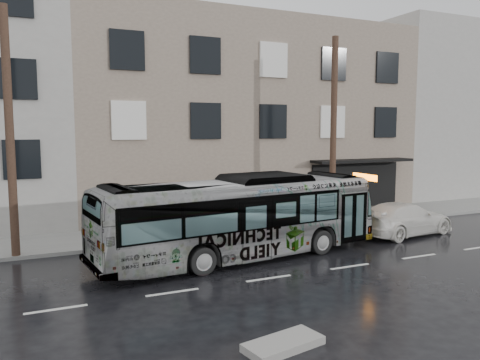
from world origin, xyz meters
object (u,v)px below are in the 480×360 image
object	(u,v)px
utility_pole_front	(333,132)
sign_post	(350,199)
bus	(240,217)
white_sedan	(404,219)
utility_pole_rear	(10,133)

from	to	relation	value
utility_pole_front	sign_post	bearing A→B (deg)	0.00
bus	white_sedan	bearing A→B (deg)	-93.42
utility_pole_front	bus	bearing A→B (deg)	-153.07
utility_pole_rear	sign_post	size ratio (longest dim) A/B	3.75
white_sedan	utility_pole_rear	bearing A→B (deg)	72.40
sign_post	utility_pole_front	bearing A→B (deg)	180.00
utility_pole_front	sign_post	xyz separation A→B (m)	(1.10, 0.00, -3.30)
utility_pole_rear	sign_post	xyz separation A→B (m)	(15.10, 0.00, -3.30)
utility_pole_front	bus	distance (m)	7.77
utility_pole_rear	sign_post	world-z (taller)	utility_pole_rear
sign_post	white_sedan	size ratio (longest dim) A/B	0.47
utility_pole_front	utility_pole_rear	size ratio (longest dim) A/B	1.00
sign_post	white_sedan	bearing A→B (deg)	-71.00
bus	white_sedan	xyz separation A→B (m)	(8.39, 0.50, -0.80)
sign_post	bus	bearing A→B (deg)	-156.59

